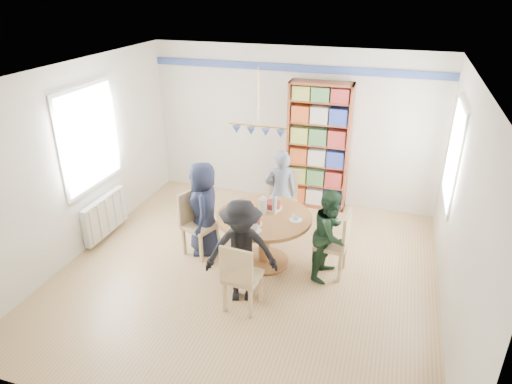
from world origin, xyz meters
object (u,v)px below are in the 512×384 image
at_px(person_right, 331,234).
at_px(person_left, 204,208).
at_px(person_far, 280,193).
at_px(bookshelf, 318,148).
at_px(chair_far, 283,199).
at_px(chair_right, 337,241).
at_px(radiator, 105,215).
at_px(person_near, 241,252).
at_px(chair_near, 240,275).
at_px(dining_table, 264,228).
at_px(chair_left, 196,220).

bearing_deg(person_right, person_left, 99.33).
distance_m(person_far, bookshelf, 1.25).
height_order(chair_far, bookshelf, bookshelf).
bearing_deg(person_far, person_right, 114.41).
relative_size(chair_far, person_left, 0.72).
bearing_deg(chair_right, person_left, 179.80).
distance_m(radiator, person_far, 2.73).
distance_m(chair_right, person_near, 1.37).
relative_size(chair_right, chair_near, 1.02).
xyz_separation_m(radiator, chair_far, (2.57, 1.00, 0.20)).
bearing_deg(chair_near, person_left, 130.09).
distance_m(chair_far, bookshelf, 1.21).
bearing_deg(chair_far, person_right, -48.02).
distance_m(radiator, chair_right, 3.57).
relative_size(person_far, bookshelf, 0.63).
bearing_deg(person_near, person_right, 23.92).
relative_size(chair_near, person_left, 0.67).
distance_m(chair_far, person_left, 1.33).
bearing_deg(chair_right, person_far, 139.82).
xyz_separation_m(chair_near, person_near, (-0.06, 0.23, 0.17)).
bearing_deg(chair_right, person_right, -149.02).
relative_size(radiator, person_left, 0.72).
bearing_deg(bookshelf, person_far, -107.35).
bearing_deg(chair_far, dining_table, -90.60).
bearing_deg(chair_near, radiator, 157.81).
height_order(chair_near, person_near, person_near).
xyz_separation_m(chair_near, person_left, (-0.94, 1.12, 0.19)).
xyz_separation_m(chair_right, person_right, (-0.09, -0.05, 0.11)).
xyz_separation_m(dining_table, person_near, (-0.04, -0.85, 0.13)).
bearing_deg(person_right, bookshelf, 26.86).
height_order(person_left, person_far, person_left).
relative_size(person_left, person_right, 1.11).
xyz_separation_m(person_left, person_near, (0.88, -0.89, -0.01)).
distance_m(dining_table, person_near, 0.86).
xyz_separation_m(radiator, bookshelf, (2.90, 2.04, 0.73)).
xyz_separation_m(chair_right, person_left, (-1.92, 0.01, 0.18)).
height_order(person_far, bookshelf, bookshelf).
relative_size(chair_far, person_near, 0.73).
height_order(chair_left, chair_far, chair_far).
bearing_deg(chair_near, person_far, 91.06).
xyz_separation_m(chair_far, person_far, (-0.02, -0.09, 0.14)).
xyz_separation_m(chair_left, person_near, (0.99, -0.83, 0.16)).
relative_size(person_left, person_far, 1.01).
bearing_deg(bookshelf, chair_far, -107.69).
relative_size(chair_right, person_far, 0.69).
bearing_deg(bookshelf, person_near, -97.51).
bearing_deg(person_right, chair_near, 151.19).
height_order(chair_near, person_far, person_far).
bearing_deg(chair_right, radiator, -179.11).
distance_m(dining_table, chair_near, 1.08).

